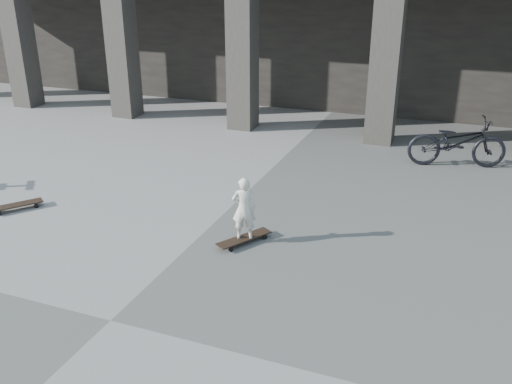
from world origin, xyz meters
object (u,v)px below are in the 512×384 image
(skateboard_spare, at_px, (17,206))
(bicycle, at_px, (457,142))
(longboard, at_px, (244,239))
(child, at_px, (244,208))

(skateboard_spare, distance_m, bicycle, 8.71)
(longboard, relative_size, bicycle, 0.45)
(child, xyz_separation_m, bicycle, (2.84, 4.89, -0.05))
(child, distance_m, bicycle, 5.65)
(longboard, relative_size, child, 0.93)
(skateboard_spare, bearing_deg, longboard, -49.74)
(longboard, height_order, bicycle, bicycle)
(longboard, xyz_separation_m, bicycle, (2.84, 4.89, 0.45))
(child, relative_size, bicycle, 0.48)
(longboard, height_order, skateboard_spare, skateboard_spare)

